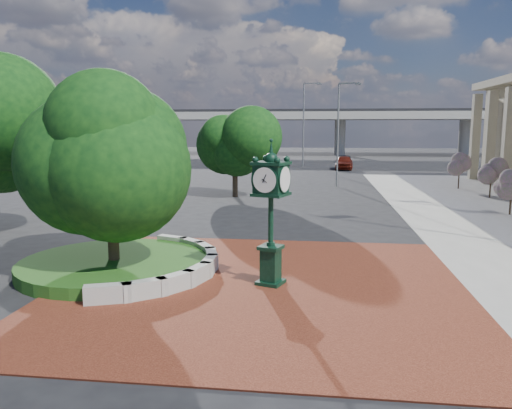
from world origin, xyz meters
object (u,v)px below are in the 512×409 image
object	(u,v)px
post_clock	(271,208)
street_lamp_far	(306,118)
street_lamp_near	(340,127)
parked_car	(344,163)

from	to	relation	value
post_clock	street_lamp_far	size ratio (longest dim) A/B	0.44
post_clock	street_lamp_near	distance (m)	25.75
post_clock	parked_car	size ratio (longest dim) A/B	0.94
post_clock	street_lamp_far	world-z (taller)	street_lamp_far
parked_car	street_lamp_far	size ratio (longest dim) A/B	0.47
street_lamp_far	post_clock	bearing A→B (deg)	-89.59
post_clock	parked_car	distance (m)	42.21
post_clock	parked_car	world-z (taller)	post_clock
street_lamp_near	street_lamp_far	world-z (taller)	street_lamp_far
parked_car	street_lamp_near	distance (m)	17.01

